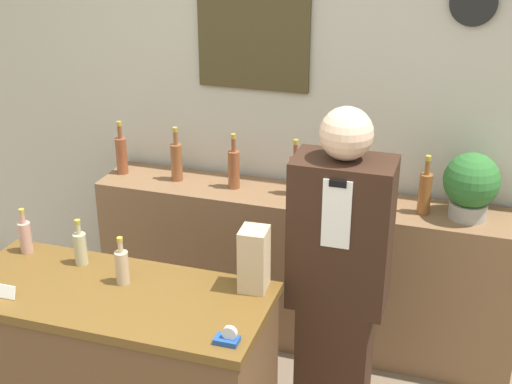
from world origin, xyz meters
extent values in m
cube|color=beige|center=(0.00, 2.00, 1.35)|extent=(5.20, 0.06, 2.70)
cube|color=#493D21|center=(-0.20, 1.96, 1.72)|extent=(0.63, 0.02, 0.59)
cylinder|color=black|center=(0.92, 1.95, 1.95)|extent=(0.23, 0.03, 0.23)
cube|color=brown|center=(0.16, 1.75, 0.45)|extent=(2.36, 0.38, 0.91)
cube|color=brown|center=(-0.36, 0.53, 0.91)|extent=(1.31, 0.57, 0.04)
cube|color=#331E14|center=(0.50, 0.98, 0.39)|extent=(0.32, 0.25, 0.78)
cube|color=#331E14|center=(0.50, 0.98, 1.12)|extent=(0.42, 0.25, 0.68)
cube|color=white|center=(0.50, 0.85, 1.26)|extent=(0.12, 0.01, 0.30)
cube|color=black|center=(0.50, 0.85, 1.40)|extent=(0.07, 0.01, 0.03)
sphere|color=#DBB293|center=(0.50, 0.98, 1.56)|extent=(0.22, 0.22, 0.22)
cylinder|color=#9E998E|center=(1.01, 1.75, 0.95)|extent=(0.19, 0.19, 0.09)
sphere|color=#2D6B2D|center=(1.01, 1.75, 1.12)|extent=(0.28, 0.28, 0.28)
cube|color=tan|center=(0.19, 0.73, 1.07)|extent=(0.12, 0.13, 0.27)
cube|color=#1E4799|center=(0.21, 0.34, 0.94)|extent=(0.09, 0.06, 0.02)
cylinder|color=silver|center=(0.23, 0.34, 0.98)|extent=(0.06, 0.02, 0.06)
cube|color=white|center=(-0.75, 0.36, 0.96)|extent=(0.09, 0.02, 0.06)
cylinder|color=tan|center=(-0.89, 0.72, 1.01)|extent=(0.06, 0.06, 0.15)
cylinder|color=tan|center=(-0.89, 0.72, 1.11)|extent=(0.02, 0.02, 0.05)
cylinder|color=#B29933|center=(-0.89, 0.72, 1.14)|extent=(0.03, 0.03, 0.02)
cylinder|color=tan|center=(-0.60, 0.70, 1.01)|extent=(0.06, 0.06, 0.15)
cylinder|color=tan|center=(-0.60, 0.70, 1.11)|extent=(0.02, 0.02, 0.05)
cylinder|color=#B29933|center=(-0.60, 0.70, 1.14)|extent=(0.03, 0.03, 0.02)
cylinder|color=tan|center=(-0.34, 0.61, 1.01)|extent=(0.06, 0.06, 0.15)
cylinder|color=tan|center=(-0.34, 0.61, 1.11)|extent=(0.02, 0.02, 0.05)
cylinder|color=#B29933|center=(-0.34, 0.61, 1.14)|extent=(0.03, 0.03, 0.02)
cylinder|color=brown|center=(-0.94, 1.76, 1.02)|extent=(0.07, 0.07, 0.22)
cylinder|color=brown|center=(-0.94, 1.76, 1.16)|extent=(0.02, 0.02, 0.08)
cylinder|color=#B29933|center=(-0.94, 1.76, 1.21)|extent=(0.03, 0.03, 0.03)
cylinder|color=brown|center=(-0.60, 1.76, 1.02)|extent=(0.07, 0.07, 0.22)
cylinder|color=brown|center=(-0.60, 1.76, 1.16)|extent=(0.02, 0.02, 0.08)
cylinder|color=#B29933|center=(-0.60, 1.76, 1.21)|extent=(0.03, 0.03, 0.03)
cylinder|color=brown|center=(-0.25, 1.75, 1.02)|extent=(0.07, 0.07, 0.22)
cylinder|color=brown|center=(-0.25, 1.75, 1.16)|extent=(0.02, 0.02, 0.08)
cylinder|color=#B29933|center=(-0.25, 1.75, 1.21)|extent=(0.03, 0.03, 0.03)
cylinder|color=brown|center=(0.10, 1.77, 1.02)|extent=(0.07, 0.07, 0.22)
cylinder|color=brown|center=(0.10, 1.77, 1.16)|extent=(0.02, 0.02, 0.08)
cylinder|color=#B29933|center=(0.10, 1.77, 1.21)|extent=(0.03, 0.03, 0.03)
cylinder|color=brown|center=(0.45, 1.76, 1.02)|extent=(0.07, 0.07, 0.22)
cylinder|color=brown|center=(0.45, 1.76, 1.16)|extent=(0.02, 0.02, 0.08)
cylinder|color=#B29933|center=(0.45, 1.76, 1.21)|extent=(0.03, 0.03, 0.03)
cylinder|color=brown|center=(0.79, 1.73, 1.02)|extent=(0.07, 0.07, 0.22)
cylinder|color=brown|center=(0.79, 1.73, 1.16)|extent=(0.02, 0.02, 0.08)
cylinder|color=#B29933|center=(0.79, 1.73, 1.21)|extent=(0.03, 0.03, 0.03)
camera|label=1|loc=(0.97, -1.70, 2.50)|focal=50.00mm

